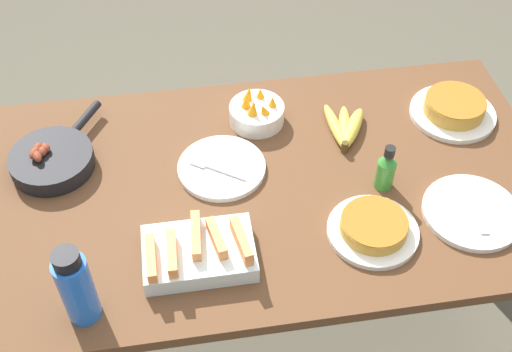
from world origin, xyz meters
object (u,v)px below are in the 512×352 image
at_px(empty_plate_near_front, 222,168).
at_px(fruit_bowl_mango, 257,112).
at_px(skillet, 53,159).
at_px(hot_sauce_bottle, 386,170).
at_px(banana_bunch, 345,128).
at_px(empty_plate_far_left, 472,212).
at_px(frittata_plate_center, 373,228).
at_px(melon_tray, 199,252).
at_px(water_bottle, 76,287).
at_px(frittata_plate_side, 454,109).

height_order(empty_plate_near_front, fruit_bowl_mango, fruit_bowl_mango).
height_order(skillet, hot_sauce_bottle, hot_sauce_bottle).
xyz_separation_m(banana_bunch, fruit_bowl_mango, (-0.25, 0.09, 0.02)).
bearing_deg(empty_plate_far_left, skillet, 162.42).
distance_m(frittata_plate_center, fruit_bowl_mango, 0.52).
relative_size(skillet, fruit_bowl_mango, 2.06).
xyz_separation_m(melon_tray, water_bottle, (-0.27, -0.11, 0.07)).
bearing_deg(banana_bunch, skillet, -179.33).
height_order(frittata_plate_center, fruit_bowl_mango, fruit_bowl_mango).
xyz_separation_m(frittata_plate_center, hot_sauce_bottle, (0.07, 0.15, 0.04)).
bearing_deg(water_bottle, empty_plate_near_front, 48.02).
xyz_separation_m(banana_bunch, skillet, (-0.84, -0.01, 0.01)).
bearing_deg(empty_plate_far_left, frittata_plate_side, 76.57).
bearing_deg(hot_sauce_bottle, frittata_plate_side, 40.24).
height_order(frittata_plate_side, empty_plate_far_left, frittata_plate_side).
distance_m(skillet, frittata_plate_side, 1.18).
relative_size(empty_plate_near_front, water_bottle, 1.08).
height_order(skillet, frittata_plate_center, skillet).
distance_m(frittata_plate_side, water_bottle, 1.20).
bearing_deg(frittata_plate_side, melon_tray, -152.79).
height_order(melon_tray, fruit_bowl_mango, fruit_bowl_mango).
distance_m(melon_tray, frittata_plate_side, 0.91).
height_order(melon_tray, skillet, melon_tray).
bearing_deg(banana_bunch, frittata_plate_side, 4.11).
xyz_separation_m(melon_tray, frittata_plate_side, (0.81, 0.41, -0.01)).
relative_size(melon_tray, empty_plate_far_left, 1.06).
distance_m(frittata_plate_center, frittata_plate_side, 0.54).
bearing_deg(frittata_plate_center, water_bottle, -170.33).
height_order(frittata_plate_side, fruit_bowl_mango, fruit_bowl_mango).
distance_m(empty_plate_near_front, fruit_bowl_mango, 0.23).
relative_size(empty_plate_near_front, hot_sauce_bottle, 1.70).
bearing_deg(skillet, hot_sauce_bottle, -73.34).
xyz_separation_m(skillet, empty_plate_near_front, (0.46, -0.08, -0.02)).
height_order(melon_tray, frittata_plate_side, melon_tray).
bearing_deg(frittata_plate_side, skillet, -178.34).
relative_size(banana_bunch, empty_plate_near_front, 0.85).
height_order(frittata_plate_center, empty_plate_near_front, frittata_plate_center).
distance_m(skillet, empty_plate_far_left, 1.14).
bearing_deg(water_bottle, banana_bunch, 33.96).
distance_m(melon_tray, fruit_bowl_mango, 0.53).
height_order(melon_tray, empty_plate_near_front, melon_tray).
height_order(banana_bunch, water_bottle, water_bottle).
bearing_deg(fruit_bowl_mango, empty_plate_far_left, -41.73).
bearing_deg(banana_bunch, melon_tray, -140.05).
xyz_separation_m(banana_bunch, empty_plate_near_front, (-0.38, -0.09, -0.01)).
bearing_deg(empty_plate_far_left, melon_tray, -177.13).
height_order(empty_plate_near_front, water_bottle, water_bottle).
xyz_separation_m(fruit_bowl_mango, water_bottle, (-0.49, -0.59, 0.07)).
distance_m(frittata_plate_center, empty_plate_near_front, 0.45).
bearing_deg(empty_plate_near_front, banana_bunch, 14.04).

